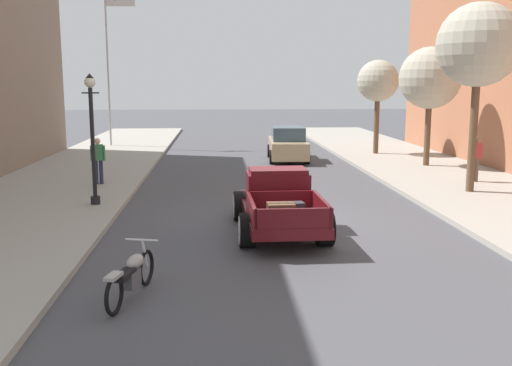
{
  "coord_description": "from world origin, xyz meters",
  "views": [
    {
      "loc": [
        -1.68,
        -15.19,
        3.7
      ],
      "look_at": [
        -0.62,
        0.51,
        1.0
      ],
      "focal_mm": 40.67,
      "sensor_mm": 36.0,
      "label": 1
    }
  ],
  "objects_px": {
    "street_lamp_near": "(92,129)",
    "motorcycle_parked": "(131,275)",
    "pedestrian_sidewalk_left": "(98,158)",
    "street_tree_second": "(430,79)",
    "hotrod_truck_maroon": "(278,201)",
    "flagpole": "(111,47)",
    "car_background_tan": "(288,145)",
    "street_tree_nearest": "(479,46)",
    "pedestrian_sidewalk_right": "(475,156)",
    "street_tree_third": "(378,82)"
  },
  "relations": [
    {
      "from": "hotrod_truck_maroon",
      "to": "street_tree_nearest",
      "type": "xyz_separation_m",
      "value": [
        6.89,
        4.1,
        4.14
      ]
    },
    {
      "from": "hotrod_truck_maroon",
      "to": "pedestrian_sidewalk_left",
      "type": "relative_size",
      "value": 3.01
    },
    {
      "from": "car_background_tan",
      "to": "flagpole",
      "type": "height_order",
      "value": "flagpole"
    },
    {
      "from": "street_lamp_near",
      "to": "flagpole",
      "type": "distance_m",
      "value": 17.49
    },
    {
      "from": "pedestrian_sidewalk_left",
      "to": "street_tree_third",
      "type": "relative_size",
      "value": 0.35
    },
    {
      "from": "motorcycle_parked",
      "to": "street_tree_third",
      "type": "height_order",
      "value": "street_tree_third"
    },
    {
      "from": "pedestrian_sidewalk_left",
      "to": "street_tree_nearest",
      "type": "bearing_deg",
      "value": -10.32
    },
    {
      "from": "pedestrian_sidewalk_right",
      "to": "street_tree_nearest",
      "type": "bearing_deg",
      "value": -117.43
    },
    {
      "from": "pedestrian_sidewalk_right",
      "to": "street_tree_second",
      "type": "distance_m",
      "value": 5.16
    },
    {
      "from": "hotrod_truck_maroon",
      "to": "street_lamp_near",
      "type": "relative_size",
      "value": 1.29
    },
    {
      "from": "pedestrian_sidewalk_right",
      "to": "street_tree_third",
      "type": "relative_size",
      "value": 0.35
    },
    {
      "from": "car_background_tan",
      "to": "pedestrian_sidewalk_right",
      "type": "height_order",
      "value": "pedestrian_sidewalk_right"
    },
    {
      "from": "car_background_tan",
      "to": "pedestrian_sidewalk_left",
      "type": "xyz_separation_m",
      "value": [
        -7.69,
        -7.06,
        0.32
      ]
    },
    {
      "from": "pedestrian_sidewalk_left",
      "to": "street_tree_second",
      "type": "distance_m",
      "value": 14.3
    },
    {
      "from": "hotrod_truck_maroon",
      "to": "car_background_tan",
      "type": "height_order",
      "value": "car_background_tan"
    },
    {
      "from": "street_lamp_near",
      "to": "street_tree_second",
      "type": "height_order",
      "value": "street_tree_second"
    },
    {
      "from": "hotrod_truck_maroon",
      "to": "street_tree_nearest",
      "type": "bearing_deg",
      "value": 30.72
    },
    {
      "from": "car_background_tan",
      "to": "street_tree_second",
      "type": "distance_m",
      "value": 7.28
    },
    {
      "from": "car_background_tan",
      "to": "street_tree_nearest",
      "type": "xyz_separation_m",
      "value": [
        4.99,
        -9.37,
        4.13
      ]
    },
    {
      "from": "flagpole",
      "to": "street_tree_nearest",
      "type": "xyz_separation_m",
      "value": [
        14.39,
        -15.72,
        -0.87
      ]
    },
    {
      "from": "car_background_tan",
      "to": "pedestrian_sidewalk_left",
      "type": "bearing_deg",
      "value": -137.45
    },
    {
      "from": "street_tree_third",
      "to": "motorcycle_parked",
      "type": "bearing_deg",
      "value": -116.36
    },
    {
      "from": "car_background_tan",
      "to": "street_tree_third",
      "type": "relative_size",
      "value": 0.92
    },
    {
      "from": "motorcycle_parked",
      "to": "street_tree_second",
      "type": "height_order",
      "value": "street_tree_second"
    },
    {
      "from": "hotrod_truck_maroon",
      "to": "street_tree_third",
      "type": "height_order",
      "value": "street_tree_third"
    },
    {
      "from": "pedestrian_sidewalk_right",
      "to": "car_background_tan",
      "type": "bearing_deg",
      "value": 128.79
    },
    {
      "from": "pedestrian_sidewalk_right",
      "to": "street_tree_second",
      "type": "height_order",
      "value": "street_tree_second"
    },
    {
      "from": "flagpole",
      "to": "street_tree_third",
      "type": "distance_m",
      "value": 15.12
    },
    {
      "from": "flagpole",
      "to": "car_background_tan",
      "type": "bearing_deg",
      "value": -34.03
    },
    {
      "from": "hotrod_truck_maroon",
      "to": "street_tree_nearest",
      "type": "relative_size",
      "value": 0.81
    },
    {
      "from": "street_lamp_near",
      "to": "pedestrian_sidewalk_right",
      "type": "bearing_deg",
      "value": 13.8
    },
    {
      "from": "car_background_tan",
      "to": "flagpole",
      "type": "distance_m",
      "value": 12.4
    },
    {
      "from": "motorcycle_parked",
      "to": "street_tree_nearest",
      "type": "height_order",
      "value": "street_tree_nearest"
    },
    {
      "from": "street_tree_second",
      "to": "street_tree_third",
      "type": "relative_size",
      "value": 1.08
    },
    {
      "from": "motorcycle_parked",
      "to": "car_background_tan",
      "type": "distance_m",
      "value": 18.84
    },
    {
      "from": "flagpole",
      "to": "street_tree_second",
      "type": "relative_size",
      "value": 1.79
    },
    {
      "from": "pedestrian_sidewalk_left",
      "to": "street_tree_third",
      "type": "bearing_deg",
      "value": 34.24
    },
    {
      "from": "pedestrian_sidewalk_left",
      "to": "flagpole",
      "type": "height_order",
      "value": "flagpole"
    },
    {
      "from": "motorcycle_parked",
      "to": "hotrod_truck_maroon",
      "type": "bearing_deg",
      "value": 57.1
    },
    {
      "from": "flagpole",
      "to": "hotrod_truck_maroon",
      "type": "bearing_deg",
      "value": -69.27
    },
    {
      "from": "hotrod_truck_maroon",
      "to": "flagpole",
      "type": "height_order",
      "value": "flagpole"
    },
    {
      "from": "hotrod_truck_maroon",
      "to": "car_background_tan",
      "type": "distance_m",
      "value": 13.6
    },
    {
      "from": "hotrod_truck_maroon",
      "to": "flagpole",
      "type": "xyz_separation_m",
      "value": [
        -7.5,
        19.81,
        5.02
      ]
    },
    {
      "from": "car_background_tan",
      "to": "pedestrian_sidewalk_right",
      "type": "relative_size",
      "value": 2.66
    },
    {
      "from": "street_lamp_near",
      "to": "flagpole",
      "type": "relative_size",
      "value": 0.42
    },
    {
      "from": "street_lamp_near",
      "to": "motorcycle_parked",
      "type": "bearing_deg",
      "value": -74.15
    },
    {
      "from": "pedestrian_sidewalk_right",
      "to": "street_tree_nearest",
      "type": "height_order",
      "value": "street_tree_nearest"
    },
    {
      "from": "motorcycle_parked",
      "to": "pedestrian_sidewalk_right",
      "type": "height_order",
      "value": "pedestrian_sidewalk_right"
    },
    {
      "from": "hotrod_truck_maroon",
      "to": "street_lamp_near",
      "type": "bearing_deg",
      "value": 151.57
    },
    {
      "from": "flagpole",
      "to": "street_tree_second",
      "type": "xyz_separation_m",
      "value": [
        15.17,
        -9.49,
        -1.85
      ]
    }
  ]
}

